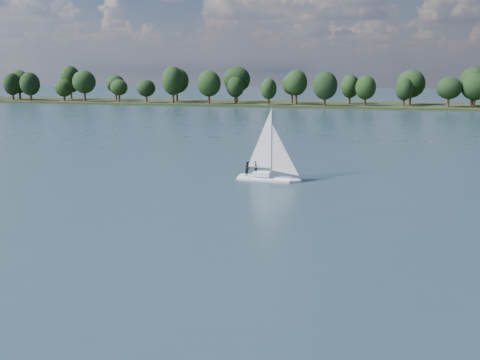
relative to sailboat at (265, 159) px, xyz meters
name	(u,v)px	position (x,y,z in m)	size (l,w,h in m)	color
ground	(351,140)	(8.42, 45.16, -2.76)	(700.00, 700.00, 0.00)	#233342
far_shore	(366,106)	(8.42, 157.16, -2.76)	(660.00, 40.00, 1.50)	black
sailboat	(265,159)	(0.00, 0.00, 0.00)	(7.59, 2.37, 9.89)	white
treeline	(358,86)	(5.03, 153.38, 5.39)	(563.33, 73.90, 18.16)	black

